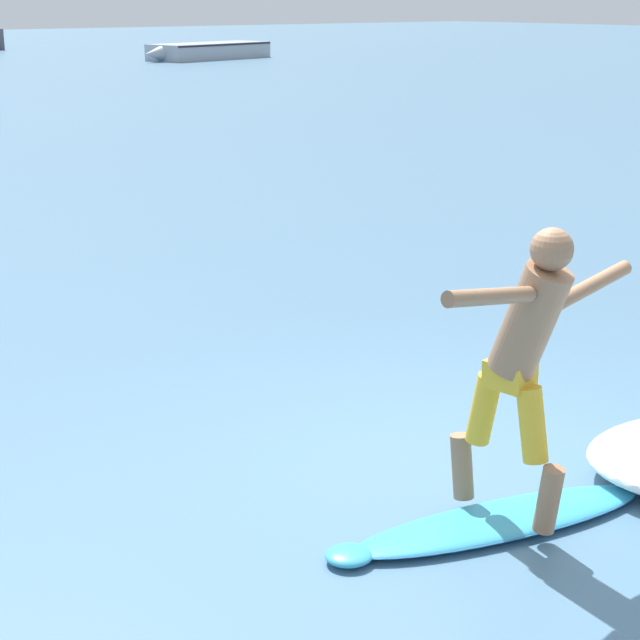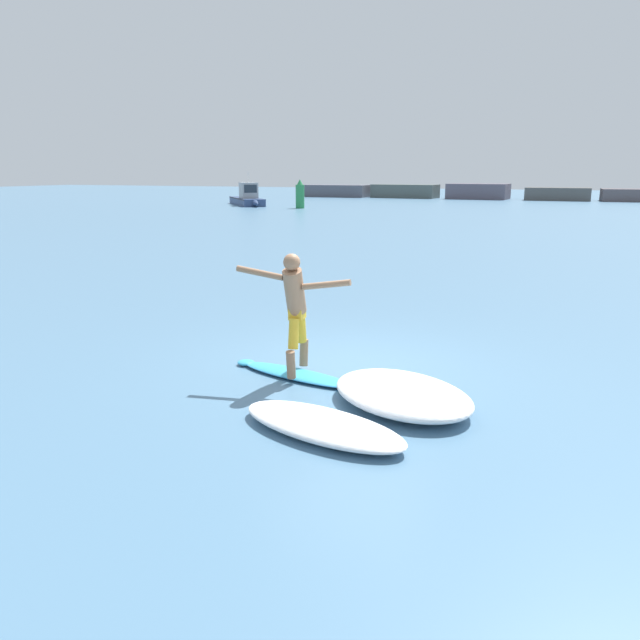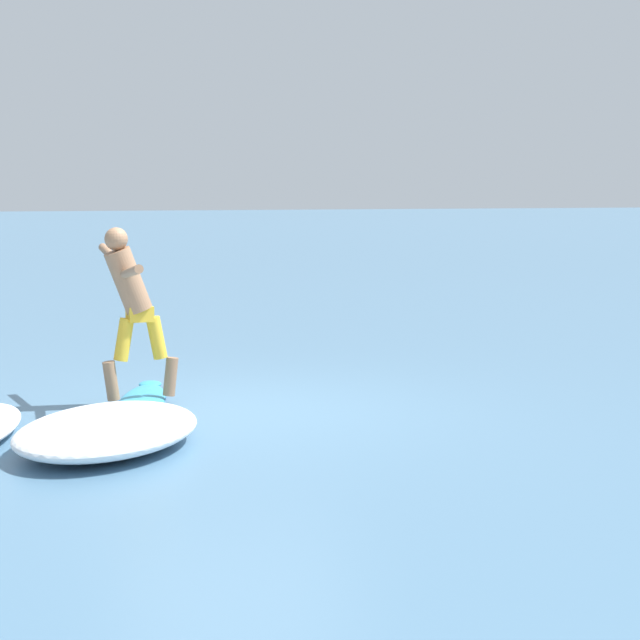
# 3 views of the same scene
# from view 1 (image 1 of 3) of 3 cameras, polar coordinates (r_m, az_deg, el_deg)

# --- Properties ---
(ground_plane) EXTENTS (200.00, 200.00, 0.00)m
(ground_plane) POSITION_cam_1_polar(r_m,az_deg,el_deg) (7.63, 7.46, -7.24)
(ground_plane) COLOR teal
(surfboard) EXTENTS (2.23, 0.95, 0.22)m
(surfboard) POSITION_cam_1_polar(r_m,az_deg,el_deg) (6.69, 9.40, -10.54)
(surfboard) COLOR #37A2CB
(surfboard) RESTS_ON ground
(surfer) EXTENTS (1.70, 0.83, 1.81)m
(surfer) POSITION_cam_1_polar(r_m,az_deg,el_deg) (6.23, 10.89, -1.57)
(surfer) COLOR #986E4F
(surfer) RESTS_ON surfboard
(fishing_boat_near_jetty) EXTENTS (8.04, 3.90, 0.82)m
(fishing_boat_near_jetty) POSITION_cam_1_polar(r_m,az_deg,el_deg) (57.17, -6.05, 14.10)
(fishing_boat_near_jetty) COLOR #A1A7B1
(fishing_boat_near_jetty) RESTS_ON ground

